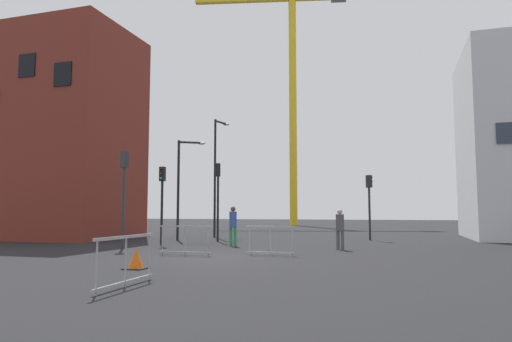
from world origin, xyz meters
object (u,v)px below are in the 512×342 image
at_px(streetlamp_tall, 217,168).
at_px(traffic_cone_on_verge, 136,259).
at_px(traffic_light_crosswalk, 162,192).
at_px(construction_crane, 289,72).
at_px(traffic_light_far, 218,189).
at_px(traffic_light_corner, 124,184).
at_px(pedestrian_waiting, 233,223).
at_px(traffic_light_verge, 369,196).
at_px(pedestrian_walking, 340,226).
at_px(streetlamp_short, 182,180).

relative_size(streetlamp_tall, traffic_cone_on_verge, 12.80).
distance_m(streetlamp_tall, traffic_light_crosswalk, 7.07).
distance_m(construction_crane, traffic_light_far, 33.61).
relative_size(traffic_light_corner, pedestrian_waiting, 2.28).
bearing_deg(traffic_cone_on_verge, traffic_light_corner, 126.29).
distance_m(streetlamp_tall, traffic_light_corner, 9.72).
height_order(traffic_light_verge, pedestrian_walking, traffic_light_verge).
relative_size(streetlamp_short, traffic_light_crosswalk, 1.49).
xyz_separation_m(traffic_light_corner, pedestrian_walking, (8.92, 2.34, -1.81)).
distance_m(pedestrian_walking, traffic_cone_on_verge, 9.40).
bearing_deg(traffic_light_corner, traffic_light_verge, 43.87).
relative_size(traffic_light_far, traffic_light_corner, 1.00).
height_order(streetlamp_tall, traffic_light_crosswalk, streetlamp_tall).
xyz_separation_m(construction_crane, streetlamp_short, (0.46, -29.31, -14.94)).
height_order(traffic_light_verge, pedestrian_waiting, traffic_light_verge).
distance_m(traffic_light_crosswalk, traffic_cone_on_verge, 9.66).
height_order(streetlamp_tall, traffic_light_corner, streetlamp_tall).
bearing_deg(streetlamp_short, traffic_light_verge, 17.29).
relative_size(construction_crane, traffic_light_verge, 7.75).
bearing_deg(construction_crane, pedestrian_waiting, -81.81).
distance_m(traffic_light_far, pedestrian_waiting, 3.85).
bearing_deg(streetlamp_short, traffic_light_far, -9.06).
height_order(traffic_light_corner, traffic_cone_on_verge, traffic_light_corner).
distance_m(construction_crane, streetlamp_short, 32.90).
height_order(streetlamp_tall, pedestrian_waiting, streetlamp_tall).
xyz_separation_m(streetlamp_tall, traffic_light_crosswalk, (-0.06, -6.85, -1.77)).
bearing_deg(pedestrian_walking, streetlamp_short, 157.07).
height_order(construction_crane, pedestrian_waiting, construction_crane).
bearing_deg(streetlamp_tall, construction_crane, 92.59).
bearing_deg(traffic_cone_on_verge, traffic_light_verge, 70.06).
relative_size(streetlamp_tall, pedestrian_waiting, 4.04).
height_order(traffic_light_verge, traffic_cone_on_verge, traffic_light_verge).
relative_size(traffic_light_crosswalk, traffic_light_corner, 0.90).
bearing_deg(pedestrian_waiting, traffic_light_far, 123.69).
distance_m(traffic_light_far, traffic_light_corner, 6.21).
height_order(traffic_light_crosswalk, traffic_cone_on_verge, traffic_light_crosswalk).
xyz_separation_m(traffic_light_far, traffic_light_corner, (-2.01, -5.87, -0.01)).
distance_m(streetlamp_short, traffic_cone_on_verge, 13.24).
relative_size(streetlamp_short, pedestrian_waiting, 3.06).
xyz_separation_m(traffic_light_crosswalk, pedestrian_walking, (8.57, -0.41, -1.56)).
relative_size(pedestrian_walking, traffic_cone_on_verge, 2.93).
xyz_separation_m(streetlamp_tall, traffic_light_verge, (9.35, -0.22, -1.84)).
bearing_deg(pedestrian_walking, traffic_light_verge, 83.26).
distance_m(traffic_light_crosswalk, traffic_light_far, 3.55).
bearing_deg(streetlamp_short, pedestrian_walking, -22.93).
xyz_separation_m(construction_crane, pedestrian_waiting, (4.68, -32.54, -17.25)).
bearing_deg(construction_crane, pedestrian_walking, -73.74).
height_order(streetlamp_tall, streetlamp_short, streetlamp_tall).
bearing_deg(traffic_light_far, pedestrian_walking, -27.08).
relative_size(construction_crane, pedestrian_waiting, 15.40).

